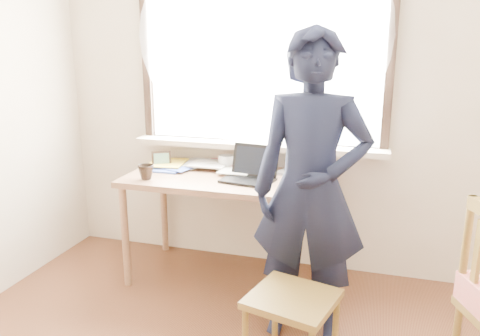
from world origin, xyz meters
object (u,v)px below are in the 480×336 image
(laptop, at_px, (251,172))
(work_chair, at_px, (292,307))
(person, at_px, (311,190))
(desk, at_px, (230,188))
(mug_dark, at_px, (146,172))
(mug_white, at_px, (227,162))

(laptop, height_order, work_chair, laptop)
(laptop, height_order, person, person)
(work_chair, bearing_deg, person, 86.16)
(desk, relative_size, person, 0.82)
(laptop, height_order, mug_dark, laptop)
(laptop, distance_m, person, 0.66)
(desk, bearing_deg, laptop, -11.68)
(work_chair, bearing_deg, mug_dark, 150.74)
(laptop, bearing_deg, person, -45.19)
(mug_dark, distance_m, work_chair, 1.36)
(mug_dark, bearing_deg, desk, 23.11)
(desk, distance_m, laptop, 0.21)
(person, bearing_deg, mug_dark, 164.18)
(mug_white, xyz_separation_m, person, (0.72, -0.72, 0.06))
(mug_dark, bearing_deg, laptop, 15.58)
(mug_dark, bearing_deg, mug_white, 45.80)
(desk, height_order, person, person)
(work_chair, relative_size, person, 0.28)
(laptop, bearing_deg, mug_dark, -164.42)
(laptop, bearing_deg, mug_white, 135.58)
(desk, bearing_deg, mug_dark, -156.89)
(desk, height_order, work_chair, desk)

